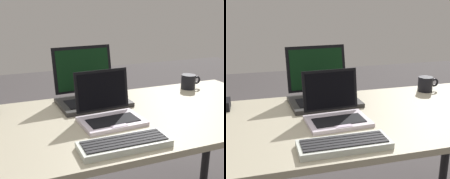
{
  "view_description": "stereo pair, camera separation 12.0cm",
  "coord_description": "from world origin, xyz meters",
  "views": [
    {
      "loc": [
        -0.47,
        -1.12,
        1.21
      ],
      "look_at": [
        -0.05,
        -0.05,
        0.86
      ],
      "focal_mm": 47.38,
      "sensor_mm": 36.0,
      "label": 1
    },
    {
      "loc": [
        -0.36,
        -1.16,
        1.21
      ],
      "look_at": [
        -0.05,
        -0.05,
        0.86
      ],
      "focal_mm": 47.38,
      "sensor_mm": 36.0,
      "label": 2
    }
  ],
  "objects": [
    {
      "name": "coffee_mug",
      "position": [
        0.55,
        0.25,
        0.75
      ],
      "size": [
        0.12,
        0.08,
        0.08
      ],
      "color": "black",
      "rests_on": "desk"
    },
    {
      "name": "laptop_rear",
      "position": [
        -0.06,
        0.24,
        0.76
      ],
      "size": [
        0.35,
        0.3,
        0.27
      ],
      "color": "#2B2A29",
      "rests_on": "desk"
    },
    {
      "name": "laptop_front",
      "position": [
        -0.06,
        -0.02,
        0.75
      ],
      "size": [
        0.27,
        0.23,
        0.21
      ],
      "color": "#C1B3C2",
      "rests_on": "desk"
    },
    {
      "name": "desk",
      "position": [
        0.0,
        0.0,
        0.63
      ],
      "size": [
        1.66,
        0.72,
        0.71
      ],
      "color": "#A0987F",
      "rests_on": "ground"
    },
    {
      "name": "external_keyboard",
      "position": [
        -0.09,
        -0.27,
        0.72
      ],
      "size": [
        0.33,
        0.12,
        0.03
      ],
      "color": "beige",
      "rests_on": "desk"
    }
  ]
}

